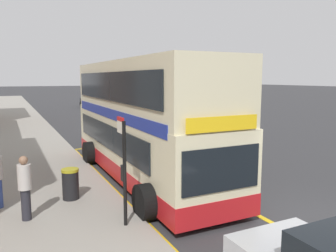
{
  "coord_description": "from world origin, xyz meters",
  "views": [
    {
      "loc": [
        -7.07,
        -6.31,
        3.8
      ],
      "look_at": [
        -1.83,
        4.49,
        2.08
      ],
      "focal_mm": 35.92,
      "sensor_mm": 36.0,
      "label": 1
    }
  ],
  "objects": [
    {
      "name": "bus_stop_sign",
      "position": [
        -4.54,
        1.42,
        1.73
      ],
      "size": [
        0.09,
        0.51,
        2.7
      ],
      "color": "black",
      "rests_on": "pavement_near"
    },
    {
      "name": "pedestrian_further_back",
      "position": [
        -6.75,
        2.76,
        1.06
      ],
      "size": [
        0.34,
        0.34,
        1.7
      ],
      "color": "#26262D",
      "rests_on": "pavement_near"
    },
    {
      "name": "double_decker_bus",
      "position": [
        -2.46,
        5.43,
        2.06
      ],
      "size": [
        3.25,
        10.45,
        4.4
      ],
      "color": "beige",
      "rests_on": "ground"
    },
    {
      "name": "ground_plane",
      "position": [
        0.0,
        32.0,
        0.0
      ],
      "size": [
        260.0,
        260.0,
        0.0
      ],
      "primitive_type": "plane",
      "color": "#333335"
    },
    {
      "name": "bus_bay_markings",
      "position": [
        -2.43,
        5.38,
        0.01
      ],
      "size": [
        3.14,
        12.83,
        0.01
      ],
      "color": "gold",
      "rests_on": "ground"
    },
    {
      "name": "parked_car_black_ahead",
      "position": [
        3.06,
        38.44,
        0.8
      ],
      "size": [
        2.09,
        4.2,
        1.62
      ],
      "rotation": [
        0.0,
        0.0,
        -0.03
      ],
      "color": "black",
      "rests_on": "ground"
    },
    {
      "name": "parked_car_teal_across",
      "position": [
        4.61,
        16.01,
        0.8
      ],
      "size": [
        2.09,
        4.2,
        1.62
      ],
      "rotation": [
        0.0,
        0.0,
        0.03
      ],
      "color": "#196066",
      "rests_on": "ground"
    },
    {
      "name": "pavement_near",
      "position": [
        -7.0,
        32.0,
        0.07
      ],
      "size": [
        6.0,
        76.0,
        0.14
      ],
      "primitive_type": "cube",
      "color": "gray",
      "rests_on": "ground"
    },
    {
      "name": "litter_bin",
      "position": [
        -5.45,
        3.83,
        0.61
      ],
      "size": [
        0.52,
        0.52,
        0.94
      ],
      "color": "black",
      "rests_on": "pavement_near"
    }
  ]
}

